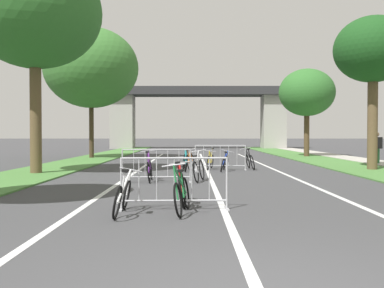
{
  "coord_description": "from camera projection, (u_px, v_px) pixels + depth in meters",
  "views": [
    {
      "loc": [
        -0.63,
        -3.97,
        1.51
      ],
      "look_at": [
        -0.7,
        14.23,
        1.11
      ],
      "focal_mm": 41.83,
      "sensor_mm": 36.0,
      "label": 1
    }
  ],
  "objects": [
    {
      "name": "grass_verge_left",
      "position": [
        88.0,
        160.0,
        25.29
      ],
      "size": [
        2.81,
        52.0,
        0.05
      ],
      "primitive_type": "cube",
      "color": "#477A38",
      "rests_on": "ground"
    },
    {
      "name": "grass_verge_right",
      "position": [
        322.0,
        160.0,
        25.24
      ],
      "size": [
        2.81,
        52.0,
        0.05
      ],
      "primitive_type": "cube",
      "color": "#477A38",
      "rests_on": "ground"
    },
    {
      "name": "sidewalk_path_right",
      "position": [
        363.0,
        160.0,
        25.23
      ],
      "size": [
        1.77,
        52.0,
        0.08
      ],
      "primitive_type": "cube",
      "color": "#ADA89E",
      "rests_on": "ground"
    },
    {
      "name": "lane_stripe_center",
      "position": [
        208.0,
        169.0,
        19.03
      ],
      "size": [
        0.14,
        30.08,
        0.01
      ],
      "primitive_type": "cube",
      "color": "silver",
      "rests_on": "ground"
    },
    {
      "name": "lane_stripe_right_lane",
      "position": [
        276.0,
        169.0,
        19.02
      ],
      "size": [
        0.14,
        30.08,
        0.01
      ],
      "primitive_type": "cube",
      "color": "silver",
      "rests_on": "ground"
    },
    {
      "name": "lane_stripe_left_lane",
      "position": [
        141.0,
        169.0,
        19.05
      ],
      "size": [
        0.14,
        30.08,
        0.01
      ],
      "primitive_type": "cube",
      "color": "silver",
      "rests_on": "ground"
    },
    {
      "name": "overpass_bridge",
      "position": [
        200.0,
        108.0,
        46.87
      ],
      "size": [
        19.57,
        3.55,
        6.39
      ],
      "color": "#2D2D30",
      "rests_on": "ground"
    },
    {
      "name": "tree_left_cypress_far",
      "position": [
        37.0,
        13.0,
        16.76
      ],
      "size": [
        4.98,
        4.98,
        8.22
      ],
      "color": "brown",
      "rests_on": "ground"
    },
    {
      "name": "tree_left_oak_near",
      "position": [
        93.0,
        68.0,
        27.79
      ],
      "size": [
        5.86,
        5.86,
        8.12
      ],
      "color": "#3D2D1E",
      "rests_on": "ground"
    },
    {
      "name": "tree_right_pine_far",
      "position": [
        375.0,
        51.0,
        18.44
      ],
      "size": [
        3.21,
        3.21,
        6.39
      ],
      "color": "brown",
      "rests_on": "ground"
    },
    {
      "name": "tree_right_pine_near",
      "position": [
        309.0,
        93.0,
        29.47
      ],
      "size": [
        3.67,
        3.67,
        5.83
      ],
      "color": "#4C3823",
      "rests_on": "ground"
    },
    {
      "name": "crowd_barrier_nearest",
      "position": [
        176.0,
        184.0,
        8.91
      ],
      "size": [
        2.18,
        0.53,
        1.05
      ],
      "rotation": [
        0.0,
        0.0,
        0.04
      ],
      "color": "#ADADB2",
      "rests_on": "ground"
    },
    {
      "name": "crowd_barrier_second",
      "position": [
        158.0,
        166.0,
        13.87
      ],
      "size": [
        2.19,
        0.55,
        1.05
      ],
      "rotation": [
        0.0,
        0.0,
        0.05
      ],
      "color": "#ADADB2",
      "rests_on": "ground"
    },
    {
      "name": "crowd_barrier_third",
      "position": [
        222.0,
        158.0,
        18.81
      ],
      "size": [
        2.18,
        0.53,
        1.05
      ],
      "rotation": [
        0.0,
        0.0,
        -0.04
      ],
      "color": "#ADADB2",
      "rests_on": "ground"
    },
    {
      "name": "bicycle_blue_0",
      "position": [
        226.0,
        162.0,
        18.21
      ],
      "size": [
        0.68,
        1.67,
        0.87
      ],
      "rotation": [
        0.0,
        0.0,
        -0.17
      ],
      "color": "black",
      "rests_on": "ground"
    },
    {
      "name": "bicycle_silver_1",
      "position": [
        200.0,
        169.0,
        14.28
      ],
      "size": [
        0.49,
        1.63,
        1.01
      ],
      "rotation": [
        0.0,
        0.0,
        -0.21
      ],
      "color": "black",
      "rests_on": "ground"
    },
    {
      "name": "bicycle_purple_2",
      "position": [
        151.0,
        169.0,
        14.24
      ],
      "size": [
        0.55,
        1.74,
        0.99
      ],
      "rotation": [
        0.0,
        0.0,
        0.03
      ],
      "color": "black",
      "rests_on": "ground"
    },
    {
      "name": "bicycle_yellow_3",
      "position": [
        212.0,
        161.0,
        19.22
      ],
      "size": [
        0.51,
        1.66,
        0.93
      ],
      "rotation": [
        0.0,
        0.0,
        2.95
      ],
      "color": "black",
      "rests_on": "ground"
    },
    {
      "name": "bicycle_red_4",
      "position": [
        184.0,
        188.0,
        9.5
      ],
      "size": [
        0.47,
        1.62,
        0.95
      ],
      "rotation": [
        0.0,
        0.0,
        -0.02
      ],
      "color": "black",
      "rests_on": "ground"
    },
    {
      "name": "bicycle_black_5",
      "position": [
        251.0,
        161.0,
        19.16
      ],
      "size": [
        0.53,
        1.65,
        0.95
      ],
      "rotation": [
        0.0,
        0.0,
        0.07
      ],
      "color": "black",
      "rests_on": "ground"
    },
    {
      "name": "bicycle_green_6",
      "position": [
        184.0,
        194.0,
        8.53
      ],
      "size": [
        0.53,
        1.63,
        0.99
      ],
      "rotation": [
        0.0,
        0.0,
        3.01
      ],
      "color": "black",
      "rests_on": "ground"
    },
    {
      "name": "bicycle_white_7",
      "position": [
        124.0,
        196.0,
        8.36
      ],
      "size": [
        0.45,
        1.62,
        0.88
      ],
      "rotation": [
        0.0,
        0.0,
        -0.01
      ],
      "color": "black",
      "rests_on": "ground"
    },
    {
      "name": "bicycle_teal_8",
      "position": [
        187.0,
        162.0,
        18.29
      ],
      "size": [
        0.44,
        1.7,
        0.91
      ],
      "rotation": [
        0.0,
        0.0,
        0.1
      ],
      "color": "black",
      "rests_on": "ground"
    },
    {
      "name": "bicycle_orange_9",
      "position": [
        192.0,
        161.0,
        19.19
      ],
      "size": [
        0.52,
        1.71,
        0.89
      ],
      "rotation": [
        0.0,
        0.0,
        -0.17
      ],
      "color": "black",
      "rests_on": "ground"
    },
    {
      "name": "pedestrian_with_backpack",
      "position": [
        379.0,
        145.0,
        21.89
      ],
      "size": [
        0.57,
        0.37,
        1.61
      ],
      "rotation": [
        0.0,
        0.0,
        3.39
      ],
      "color": "#33723F",
      "rests_on": "ground"
    }
  ]
}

